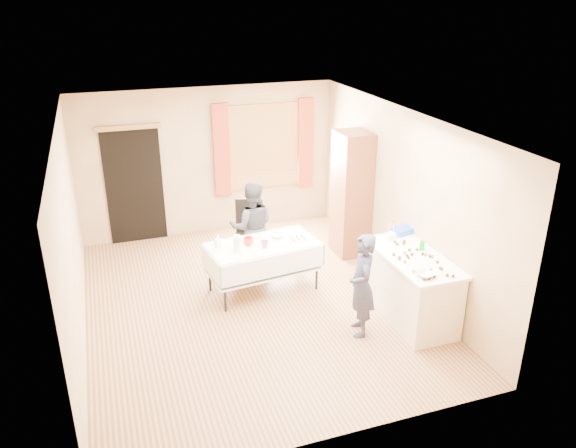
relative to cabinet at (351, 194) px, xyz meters
name	(u,v)px	position (x,y,z in m)	size (l,w,h in m)	color
floor	(253,303)	(-1.99, -1.10, -1.04)	(4.50, 5.50, 0.02)	#9E7047
ceiling	(248,119)	(-1.99, -1.10, 1.58)	(4.50, 5.50, 0.02)	white
wall_back	(209,162)	(-1.99, 1.66, 0.27)	(4.50, 0.02, 2.60)	tan
wall_front	(333,327)	(-1.99, -3.86, 0.27)	(4.50, 0.02, 2.60)	tan
wall_left	(70,241)	(-4.25, -1.10, 0.27)	(0.02, 5.50, 2.60)	tan
wall_right	(401,198)	(0.27, -1.10, 0.27)	(0.02, 5.50, 2.60)	tan
window_frame	(264,146)	(-0.99, 1.62, 0.47)	(1.32, 0.06, 1.52)	olive
window_pane	(264,146)	(-0.99, 1.61, 0.47)	(1.20, 0.02, 1.40)	white
curtain_left	(221,151)	(-1.77, 1.57, 0.47)	(0.28, 0.06, 1.65)	#A53924
curtain_right	(305,143)	(-0.21, 1.57, 0.47)	(0.28, 0.06, 1.65)	#A53924
doorway	(134,186)	(-3.29, 1.63, -0.03)	(0.95, 0.04, 2.00)	black
door_lintel	(128,127)	(-3.29, 1.60, 0.99)	(1.05, 0.06, 0.08)	olive
cabinet	(351,194)	(0.00, 0.00, 0.00)	(0.50, 0.60, 2.05)	brown
counter	(410,287)	(-0.10, -2.12, -0.57)	(0.73, 1.53, 0.91)	beige
party_table	(263,263)	(-1.74, -0.79, -0.58)	(1.67, 1.00, 0.75)	black
chair	(249,246)	(-1.71, 0.10, -0.71)	(0.55, 0.55, 1.05)	black
girl	(362,285)	(-0.89, -2.25, -0.34)	(0.44, 0.56, 1.36)	#25263E
woman	(252,227)	(-1.70, -0.10, -0.30)	(0.80, 0.68, 1.45)	black
soda_can	(422,246)	(0.10, -2.00, -0.05)	(0.07, 0.07, 0.12)	#0B9A19
mixing_bowl	(425,275)	(-0.26, -2.67, -0.09)	(0.26, 0.26, 0.05)	white
foam_block	(390,236)	(-0.13, -1.54, -0.08)	(0.15, 0.10, 0.08)	white
blue_basket	(403,231)	(0.13, -1.44, -0.08)	(0.30, 0.20, 0.08)	blue
pitcher	(237,244)	(-2.15, -0.93, -0.17)	(0.11, 0.11, 0.22)	silver
cup_red	(248,241)	(-1.94, -0.76, -0.22)	(0.17, 0.17, 0.11)	red
cup_rainbow	(265,244)	(-1.75, -0.93, -0.23)	(0.12, 0.12, 0.10)	red
small_bowl	(277,236)	(-1.48, -0.65, -0.25)	(0.22, 0.22, 0.06)	white
pastry_tray	(298,240)	(-1.23, -0.85, -0.27)	(0.28, 0.20, 0.02)	white
bottle	(218,241)	(-2.37, -0.69, -0.19)	(0.10, 0.10, 0.18)	white
cake_balls	(418,259)	(-0.12, -2.26, -0.09)	(0.48, 1.15, 0.04)	#3F2314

